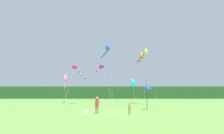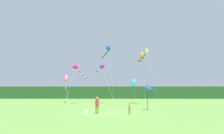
{
  "view_description": "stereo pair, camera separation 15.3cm",
  "coord_description": "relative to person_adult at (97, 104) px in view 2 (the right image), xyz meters",
  "views": [
    {
      "loc": [
        0.08,
        -19.53,
        2.13
      ],
      "look_at": [
        0.0,
        6.0,
        5.91
      ],
      "focal_mm": 27.92,
      "sensor_mm": 36.0,
      "label": 1
    },
    {
      "loc": [
        0.23,
        -19.53,
        2.13
      ],
      "look_at": [
        0.0,
        6.0,
        5.91
      ],
      "focal_mm": 27.92,
      "sensor_mm": 36.0,
      "label": 2
    }
  ],
  "objects": [
    {
      "name": "kite_purple",
      "position": [
        -0.56,
        12.15,
        5.91
      ],
      "size": [
        4.11,
        8.05,
        7.73
      ],
      "color": "#B2B2B2",
      "rests_on": "ground"
    },
    {
      "name": "kite_blue",
      "position": [
        0.57,
        16.37,
        10.09
      ],
      "size": [
        2.75,
        6.33,
        11.91
      ],
      "color": "#B2B2B2",
      "rests_on": "ground"
    },
    {
      "name": "kite_cyan",
      "position": [
        5.59,
        16.27,
        2.94
      ],
      "size": [
        1.14,
        5.25,
        4.86
      ],
      "color": "#B2B2B2",
      "rests_on": "ground"
    },
    {
      "name": "kite_magenta",
      "position": [
        -5.44,
        15.09,
        6.18
      ],
      "size": [
        1.72,
        11.07,
        8.15
      ],
      "color": "#B2B2B2",
      "rests_on": "ground"
    },
    {
      "name": "kite_yellow",
      "position": [
        7.68,
        13.5,
        8.62
      ],
      "size": [
        1.7,
        9.03,
        10.47
      ],
      "color": "#B2B2B2",
      "rests_on": "ground"
    },
    {
      "name": "kite_orange",
      "position": [
        7.19,
        14.82,
        8.53
      ],
      "size": [
        1.07,
        5.26,
        10.21
      ],
      "color": "#B2B2B2",
      "rests_on": "ground"
    },
    {
      "name": "cooler_box",
      "position": [
        -1.1,
        -0.11,
        -0.75
      ],
      "size": [
        0.45,
        0.31,
        0.41
      ],
      "primitive_type": "cube",
      "color": "silver",
      "rests_on": "ground"
    },
    {
      "name": "banner_flag_pole",
      "position": [
        6.23,
        3.83,
        1.66
      ],
      "size": [
        0.9,
        0.7,
        3.21
      ],
      "color": "black",
      "rests_on": "ground"
    },
    {
      "name": "person_adult",
      "position": [
        0.0,
        0.0,
        0.0
      ],
      "size": [
        0.37,
        0.37,
        1.7
      ],
      "color": "olive",
      "rests_on": "ground"
    },
    {
      "name": "person_child",
      "position": [
        3.27,
        -0.53,
        -0.36
      ],
      "size": [
        0.23,
        0.23,
        1.06
      ],
      "color": "olive",
      "rests_on": "ground"
    },
    {
      "name": "kite_rainbow",
      "position": [
        -8.58,
        19.45,
        3.96
      ],
      "size": [
        3.65,
        11.17,
        6.15
      ],
      "color": "#B2B2B2",
      "rests_on": "ground"
    },
    {
      "name": "distant_treeline",
      "position": [
        1.46,
        46.35,
        1.21
      ],
      "size": [
        108.0,
        3.87,
        4.33
      ],
      "primitive_type": "cube",
      "color": "#234C23",
      "rests_on": "ground"
    },
    {
      "name": "ground_plane",
      "position": [
        1.46,
        1.35,
        -0.95
      ],
      "size": [
        120.0,
        120.0,
        0.0
      ],
      "primitive_type": "plane",
      "color": "#6B9E42"
    }
  ]
}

